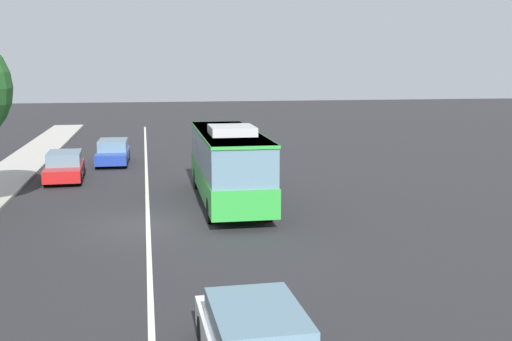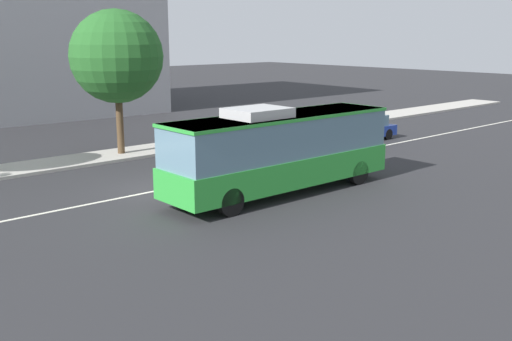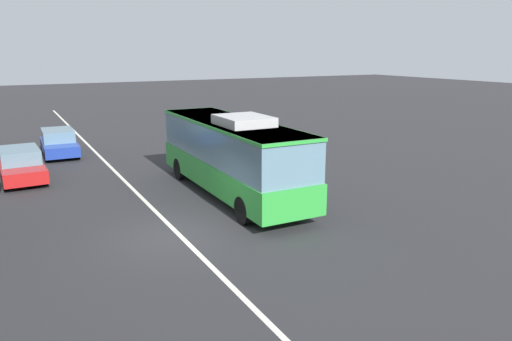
# 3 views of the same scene
# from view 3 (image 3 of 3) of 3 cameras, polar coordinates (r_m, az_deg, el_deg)

# --- Properties ---
(ground_plane) EXTENTS (160.00, 160.00, 0.00)m
(ground_plane) POSITION_cam_3_polar(r_m,az_deg,el_deg) (16.08, -9.20, -7.57)
(ground_plane) COLOR #28282B
(lane_centre_line) EXTENTS (76.00, 0.16, 0.01)m
(lane_centre_line) POSITION_cam_3_polar(r_m,az_deg,el_deg) (16.08, -9.20, -7.55)
(lane_centre_line) COLOR silver
(lane_centre_line) RESTS_ON ground_plane
(transit_bus) EXTENTS (10.02, 2.58, 3.46)m
(transit_bus) POSITION_cam_3_polar(r_m,az_deg,el_deg) (19.73, -2.96, 2.16)
(transit_bus) COLOR green
(transit_bus) RESTS_ON ground_plane
(sedan_red) EXTENTS (4.57, 1.98, 1.46)m
(sedan_red) POSITION_cam_3_polar(r_m,az_deg,el_deg) (24.86, -26.26, 0.65)
(sedan_red) COLOR #B21919
(sedan_red) RESTS_ON ground_plane
(sedan_blue) EXTENTS (4.54, 1.91, 1.46)m
(sedan_blue) POSITION_cam_3_polar(r_m,az_deg,el_deg) (29.93, -22.46, 3.11)
(sedan_blue) COLOR #1E3899
(sedan_blue) RESTS_ON ground_plane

